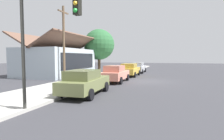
{
  "coord_description": "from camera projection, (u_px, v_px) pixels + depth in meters",
  "views": [
    {
      "loc": [
        -18.68,
        -2.49,
        2.38
      ],
      "look_at": [
        0.16,
        3.75,
        1.01
      ],
      "focal_mm": 30.16,
      "sensor_mm": 36.0,
      "label": 1
    }
  ],
  "objects": [
    {
      "name": "ground_plane",
      "position": [
        147.0,
        81.0,
        18.64
      ],
      "size": [
        120.0,
        120.0,
        0.0
      ],
      "primitive_type": "plane",
      "color": "#38383D"
    },
    {
      "name": "sidewalk_curb",
      "position": [
        95.0,
        78.0,
        20.39
      ],
      "size": [
        60.0,
        4.2,
        0.16
      ],
      "primitive_type": "cube",
      "color": "#B2AFA8",
      "rests_on": "ground"
    },
    {
      "name": "car_olive",
      "position": [
        85.0,
        82.0,
        11.75
      ],
      "size": [
        4.73,
        2.21,
        1.59
      ],
      "rotation": [
        0.0,
        0.0,
        0.06
      ],
      "color": "olive",
      "rests_on": "ground"
    },
    {
      "name": "car_coral",
      "position": [
        115.0,
        74.0,
        17.84
      ],
      "size": [
        4.47,
        1.99,
        1.59
      ],
      "rotation": [
        0.0,
        0.0,
        0.02
      ],
      "color": "#EA8C75",
      "rests_on": "ground"
    },
    {
      "name": "car_mustard",
      "position": [
        130.0,
        70.0,
        23.42
      ],
      "size": [
        4.77,
        2.05,
        1.59
      ],
      "rotation": [
        0.0,
        0.0,
        0.01
      ],
      "color": "gold",
      "rests_on": "ground"
    },
    {
      "name": "car_silver",
      "position": [
        138.0,
        67.0,
        28.55
      ],
      "size": [
        4.83,
        2.0,
        1.59
      ],
      "rotation": [
        0.0,
        0.0,
        0.01
      ],
      "color": "silver",
      "rests_on": "ground"
    },
    {
      "name": "storefront_building",
      "position": [
        58.0,
        61.0,
        24.51
      ],
      "size": [
        10.56,
        6.56,
        5.23
      ],
      "color": "#ADBCC6",
      "rests_on": "ground"
    },
    {
      "name": "shade_tree",
      "position": [
        99.0,
        45.0,
        29.83
      ],
      "size": [
        4.84,
        4.84,
        6.79
      ],
      "color": "brown",
      "rests_on": "ground"
    },
    {
      "name": "traffic_light_main",
      "position": [
        43.0,
        29.0,
        7.55
      ],
      "size": [
        0.37,
        2.79,
        5.2
      ],
      "color": "#383833",
      "rests_on": "ground"
    },
    {
      "name": "utility_pole_wooden",
      "position": [
        64.0,
        42.0,
        19.06
      ],
      "size": [
        1.8,
        0.24,
        7.5
      ],
      "color": "brown",
      "rests_on": "ground"
    },
    {
      "name": "fire_hydrant_red",
      "position": [
        117.0,
        72.0,
        23.31
      ],
      "size": [
        0.22,
        0.22,
        0.71
      ],
      "color": "red",
      "rests_on": "sidewalk_curb"
    }
  ]
}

